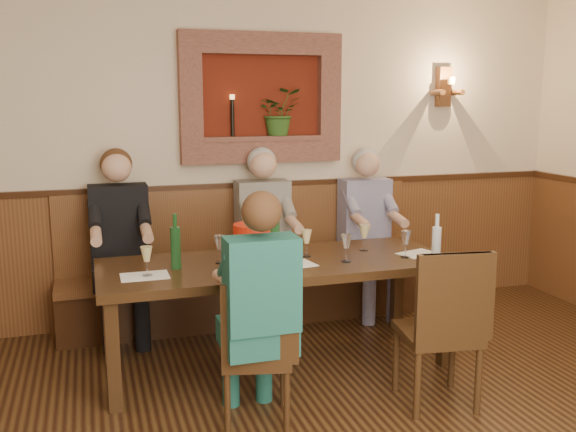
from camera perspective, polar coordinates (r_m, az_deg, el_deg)
name	(u,v)px	position (r m, az deg, el deg)	size (l,w,h in m)	color
room_shell	(411,89)	(2.55, 10.88, 11.01)	(6.04, 6.04, 2.82)	beige
wainscoting	(400,404)	(2.85, 9.94, -16.11)	(6.02, 6.02, 1.15)	brown
wall_niche	(267,104)	(5.39, -1.92, 9.95)	(1.36, 0.30, 1.06)	#5F1A0D
wall_sconce	(445,88)	(6.04, 13.75, 11.02)	(0.25, 0.20, 0.35)	brown
dining_table	(276,271)	(4.44, -1.04, -4.95)	(2.40, 0.90, 0.75)	black
bench	(245,283)	(5.41, -3.87, -5.94)	(3.00, 0.45, 1.11)	#381E0F
chair_near_left	(256,380)	(3.82, -2.82, -14.36)	(0.46, 0.46, 0.87)	black
chair_near_right	(437,359)	(4.10, 13.15, -12.29)	(0.50, 0.50, 0.99)	black
person_bench_left	(122,262)	(5.10, -14.58, -3.96)	(0.44, 0.54, 1.48)	black
person_bench_mid	(266,252)	(5.27, -2.00, -3.23)	(0.44, 0.53, 1.46)	#595552
person_bench_right	(368,246)	(5.58, 7.12, -2.66)	(0.42, 0.52, 1.43)	navy
person_chair_front	(258,330)	(3.67, -2.68, -10.12)	(0.40, 0.49, 1.37)	#184A54
spittoon_bucket	(252,245)	(4.28, -3.24, -2.57)	(0.25, 0.25, 0.28)	red
wine_bottle_green_a	(274,233)	(4.43, -1.27, -1.50)	(0.09, 0.09, 0.44)	#19471E
wine_bottle_green_b	(176,247)	(4.25, -9.96, -2.69)	(0.08, 0.08, 0.37)	#19471E
water_bottle	(436,244)	(4.42, 13.04, -2.45)	(0.07, 0.07, 0.34)	silver
tasting_sheet_a	(145,276)	(4.15, -12.62, -5.23)	(0.30, 0.21, 0.00)	white
tasting_sheet_b	(292,265)	(4.31, 0.38, -4.35)	(0.30, 0.21, 0.00)	white
tasting_sheet_c	(418,254)	(4.71, 11.47, -3.29)	(0.27, 0.20, 0.00)	white
tasting_sheet_d	(252,274)	(4.09, -3.23, -5.18)	(0.25, 0.18, 0.00)	white
wine_glass_0	(406,244)	(4.56, 10.42, -2.48)	(0.08, 0.08, 0.19)	white
wine_glass_1	(262,262)	(4.02, -2.31, -4.08)	(0.08, 0.08, 0.19)	#D4C27E
wine_glass_2	(274,253)	(4.23, -1.29, -3.34)	(0.08, 0.08, 0.19)	#D4C27E
wine_glass_3	(220,249)	(4.36, -6.06, -2.96)	(0.08, 0.08, 0.19)	white
wine_glass_4	(364,238)	(4.73, 6.80, -1.91)	(0.08, 0.08, 0.19)	#D4C27E
wine_glass_5	(147,261)	(4.12, -12.44, -3.97)	(0.08, 0.08, 0.19)	#D4C27E
wine_glass_6	(346,248)	(4.39, 5.21, -2.87)	(0.08, 0.08, 0.19)	white
wine_glass_7	(307,243)	(4.52, 1.66, -2.43)	(0.08, 0.08, 0.19)	#D4C27E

